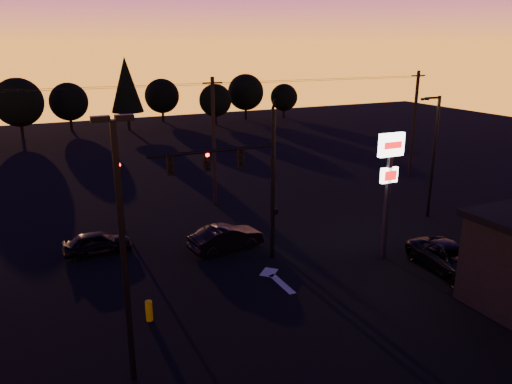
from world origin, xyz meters
TOP-DOWN VIEW (x-y plane):
  - ground at (0.00, 0.00)m, footprint 120.00×120.00m
  - lane_arrow at (0.50, 1.67)m, footprint 1.20×3.10m
  - traffic_signal_mast at (-0.10, 3.99)m, footprint 6.79×0.52m
  - secondary_signal at (-5.00, 11.49)m, footprint 0.30×0.31m
  - parking_lot_light at (-7.50, -3.00)m, footprint 1.25×0.30m
  - pylon_sign at (7.00, 1.50)m, footprint 1.50×0.28m
  - streetlight at (13.91, 5.50)m, footprint 1.55×0.35m
  - utility_pole_1 at (2.00, 14.00)m, footprint 1.40×0.26m
  - utility_pole_2 at (20.00, 14.00)m, footprint 1.40×0.26m
  - power_wires at (2.00, 14.00)m, footprint 36.00×1.22m
  - bollard at (-6.09, 0.47)m, footprint 0.30×0.30m
  - tree_2 at (-10.00, 48.00)m, footprint 5.77×5.78m
  - tree_3 at (-4.00, 52.00)m, footprint 4.95×4.95m
  - tree_4 at (3.00, 49.00)m, footprint 4.18×4.18m
  - tree_5 at (9.00, 54.00)m, footprint 4.95×4.95m
  - tree_6 at (15.00, 48.00)m, footprint 4.54×4.54m
  - tree_7 at (21.00, 51.00)m, footprint 5.36×5.36m
  - tree_8 at (27.00, 50.00)m, footprint 4.12×4.12m
  - car_left at (-6.97, 8.59)m, footprint 3.69×1.54m
  - car_mid at (-0.34, 6.08)m, footprint 4.41×2.07m
  - suv_parked at (8.91, -1.46)m, footprint 2.87×5.31m

SIDE VIEW (x-z plane):
  - ground at x=0.00m, z-range 0.00..0.00m
  - lane_arrow at x=0.50m, z-range 0.00..0.01m
  - bollard at x=-6.09m, z-range 0.00..0.89m
  - car_left at x=-6.97m, z-range 0.00..1.25m
  - car_mid at x=-0.34m, z-range 0.00..1.40m
  - suv_parked at x=8.91m, z-range 0.00..1.41m
  - secondary_signal at x=-5.00m, z-range 0.69..5.04m
  - tree_8 at x=27.00m, z-range 0.53..5.71m
  - tree_6 at x=15.00m, z-range 0.58..6.29m
  - tree_3 at x=-4.00m, z-range 0.63..6.86m
  - tree_5 at x=9.00m, z-range 0.63..6.86m
  - tree_7 at x=21.00m, z-range 0.69..7.43m
  - tree_2 at x=-10.00m, z-range 0.74..8.00m
  - streetlight at x=13.91m, z-range 0.42..8.42m
  - utility_pole_1 at x=2.00m, z-range 0.09..9.09m
  - utility_pole_2 at x=20.00m, z-range 0.09..9.09m
  - pylon_sign at x=7.00m, z-range 1.51..8.31m
  - traffic_signal_mast at x=-0.10m, z-range 0.65..9.23m
  - parking_lot_light at x=-7.50m, z-range 0.70..9.84m
  - tree_4 at x=3.00m, z-range 1.18..10.68m
  - power_wires at x=2.00m, z-range 8.53..8.60m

